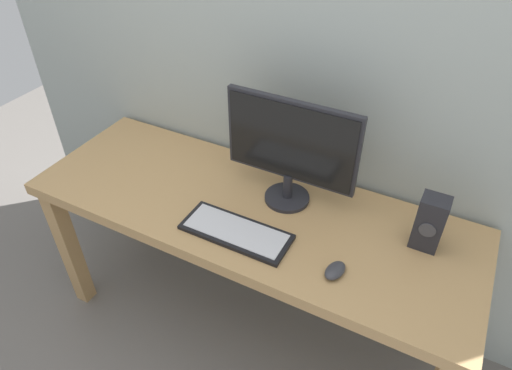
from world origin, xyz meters
TOP-DOWN VIEW (x-y plane):
  - ground_plane at (0.00, 0.00)m, footprint 6.00×6.00m
  - desk at (0.00, 0.00)m, footprint 1.80×0.63m
  - monitor at (0.12, 0.12)m, footprint 0.52×0.18m
  - keyboard_primary at (0.03, -0.15)m, footprint 0.41×0.16m
  - mouse at (0.42, -0.17)m, footprint 0.08×0.10m
  - speaker_right at (0.65, 0.11)m, footprint 0.10×0.08m

SIDE VIEW (x-z plane):
  - ground_plane at x=0.00m, z-range 0.00..0.00m
  - desk at x=0.00m, z-range 0.28..1.06m
  - keyboard_primary at x=0.03m, z-range 0.77..0.79m
  - mouse at x=0.42m, z-range 0.77..0.80m
  - speaker_right at x=0.65m, z-range 0.77..0.98m
  - monitor at x=0.12m, z-range 0.80..1.23m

